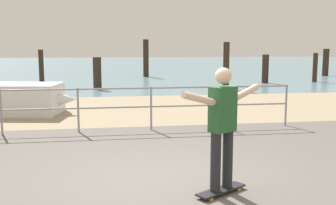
% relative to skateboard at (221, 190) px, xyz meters
% --- Properties ---
extents(beach_strip, '(24.00, 6.00, 0.04)m').
position_rel_skateboard_xyz_m(beach_strip, '(-0.64, 7.69, -0.07)').
color(beach_strip, tan).
rests_on(beach_strip, ground).
extents(sea_surface, '(72.00, 50.00, 0.04)m').
position_rel_skateboard_xyz_m(sea_surface, '(-0.64, 35.69, -0.07)').
color(sea_surface, slate).
rests_on(sea_surface, ground).
extents(railing_fence, '(10.20, 0.05, 1.05)m').
position_rel_skateboard_xyz_m(railing_fence, '(-2.17, 4.29, 0.63)').
color(railing_fence, gray).
rests_on(railing_fence, ground).
extents(skateboard, '(0.79, 0.59, 0.08)m').
position_rel_skateboard_xyz_m(skateboard, '(0.00, 0.00, 0.00)').
color(skateboard, black).
rests_on(skateboard, ground).
extents(skateboarder, '(1.28, 0.84, 1.65)m').
position_rel_skateboard_xyz_m(skateboarder, '(-0.00, 0.00, 0.95)').
color(skateboarder, '#26262B').
rests_on(skateboarder, skateboard).
extents(groyne_post_0, '(0.25, 0.25, 1.78)m').
position_rel_skateboard_xyz_m(groyne_post_0, '(-4.82, 16.58, 0.82)').
color(groyne_post_0, '#332319').
rests_on(groyne_post_0, ground).
extents(groyne_post_1, '(0.38, 0.38, 1.47)m').
position_rel_skateboard_xyz_m(groyne_post_1, '(-1.91, 13.59, 0.67)').
color(groyne_post_1, '#332319').
rests_on(groyne_post_1, ground).
extents(groyne_post_2, '(0.35, 0.35, 2.37)m').
position_rel_skateboard_xyz_m(groyne_post_2, '(1.00, 20.42, 1.12)').
color(groyne_post_2, '#332319').
rests_on(groyne_post_2, ground).
extents(groyne_post_3, '(0.28, 0.28, 2.16)m').
position_rel_skateboard_xyz_m(groyne_post_3, '(3.91, 12.72, 1.01)').
color(groyne_post_3, '#332319').
rests_on(groyne_post_3, ground).
extents(groyne_post_4, '(0.35, 0.35, 1.52)m').
position_rel_skateboard_xyz_m(groyne_post_4, '(6.82, 15.22, 0.69)').
color(groyne_post_4, '#332319').
rests_on(groyne_post_4, ground).
extents(groyne_post_5, '(0.25, 0.25, 1.59)m').
position_rel_skateboard_xyz_m(groyne_post_5, '(9.74, 15.39, 0.73)').
color(groyne_post_5, '#332319').
rests_on(groyne_post_5, ground).
extents(groyne_post_6, '(0.39, 0.39, 1.77)m').
position_rel_skateboard_xyz_m(groyne_post_6, '(12.65, 19.37, 0.82)').
color(groyne_post_6, '#332319').
rests_on(groyne_post_6, ground).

